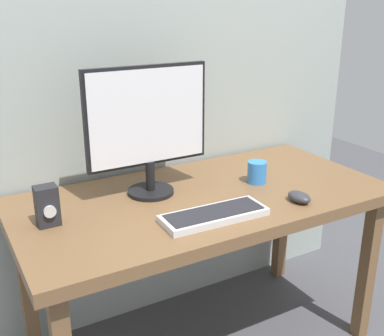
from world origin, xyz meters
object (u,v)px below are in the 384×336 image
monitor (148,125)px  keyboard_primary (214,215)px  desk (204,211)px  audio_controller (47,206)px  mouse (299,197)px  coffee_mug (256,172)px

monitor → keyboard_primary: monitor is taller
monitor → desk: bearing=-33.8°
keyboard_primary → audio_controller: size_ratio=2.74×
mouse → audio_controller: 0.92m
mouse → coffee_mug: coffee_mug is taller
monitor → coffee_mug: 0.51m
mouse → keyboard_primary: bearing=171.7°
mouse → coffee_mug: bearing=91.8°
keyboard_primary → coffee_mug: coffee_mug is taller
audio_controller → desk: bearing=-2.8°
desk → monitor: (-0.18, 0.12, 0.36)m
keyboard_primary → monitor: bearing=106.7°
keyboard_primary → coffee_mug: 0.40m
monitor → mouse: (0.46, -0.36, -0.26)m
monitor → coffee_mug: monitor is taller
desk → audio_controller: bearing=177.2°
mouse → monitor: bearing=138.9°
monitor → mouse: bearing=-38.4°
desk → keyboard_primary: 0.24m
audio_controller → keyboard_primary: bearing=-24.6°
mouse → audio_controller: size_ratio=0.73×
audio_controller → coffee_mug: bearing=-1.7°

